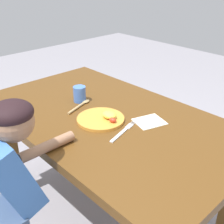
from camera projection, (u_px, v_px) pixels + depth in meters
The scene contains 8 objects.
ground_plane at pixel (108, 217), 1.85m from camera, with size 8.00×8.00×0.00m, color gray.
dining_table at pixel (107, 134), 1.57m from camera, with size 1.44×0.84×0.74m.
plate at pixel (102, 118), 1.46m from camera, with size 0.24×0.24×0.05m.
fork at pixel (123, 132), 1.36m from camera, with size 0.08×0.23×0.01m.
spoon at pixel (81, 105), 1.61m from camera, with size 0.09×0.20×0.01m.
drinking_cup at pixel (80, 94), 1.65m from camera, with size 0.07×0.07×0.09m, color #4775D4.
person at pixel (13, 208), 1.20m from camera, with size 0.22×0.42×1.02m.
napkin at pixel (149, 122), 1.45m from camera, with size 0.12×0.14×0.00m, color white.
Camera 1 is at (1.00, -0.90, 1.45)m, focal length 46.19 mm.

